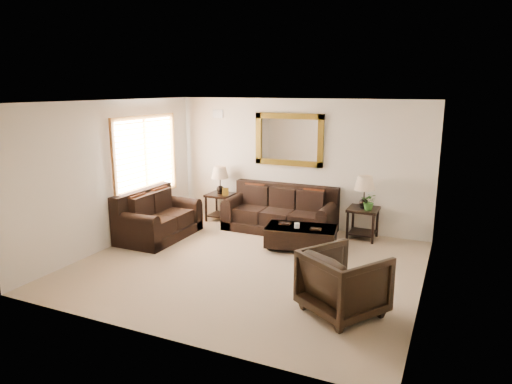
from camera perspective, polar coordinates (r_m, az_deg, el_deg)
The scene contains 11 objects.
room at distance 7.37m, azimuth -1.03°, elevation 0.69°, with size 5.51×5.01×2.71m.
window at distance 9.50m, azimuth -13.58°, elevation 4.30°, with size 0.07×1.96×1.66m.
mirror at distance 9.62m, azimuth 4.12°, elevation 6.54°, with size 1.50×0.06×1.10m.
air_vent at distance 10.30m, azimuth -4.78°, elevation 9.73°, with size 0.25×0.02×0.18m, color #999999.
sofa at distance 9.53m, azimuth 3.11°, elevation -2.79°, with size 2.27×0.98×0.93m.
loveseat at distance 9.28m, azimuth -12.32°, elevation -3.45°, with size 1.00×1.68×0.94m.
end_table_left at distance 10.15m, azimuth -4.49°, elevation 0.84°, with size 0.56×0.56×1.22m.
end_table_right at distance 9.08m, azimuth 13.35°, elevation -0.76°, with size 0.57×0.57×1.26m.
coffee_table at distance 8.42m, azimuth 5.64°, elevation -5.43°, with size 1.38×0.89×0.54m.
armchair at distance 6.14m, azimuth 10.90°, elevation -10.69°, with size 0.92×0.86×0.94m, color black.
potted_plant at distance 8.97m, azimuth 13.98°, elevation -1.40°, with size 0.30×0.33×0.26m, color #2F5E20.
Camera 1 is at (3.08, -6.51, 2.90)m, focal length 32.00 mm.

